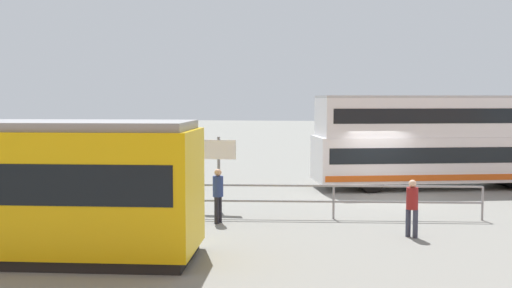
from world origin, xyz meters
The scene contains 6 objects.
ground_plane centered at (0.00, 0.00, 0.00)m, with size 160.00×160.00×0.00m, color gray.
double_decker_bus centered at (-2.65, -3.05, 2.00)m, with size 11.10×5.14×3.91m.
pedestrian_near_railing centered at (5.19, 5.63, 0.95)m, with size 0.38×0.38×1.66m.
pedestrian_crossing centered at (-0.45, 6.74, 0.90)m, with size 0.45×0.45×1.58m.
pedestrian_railing centered at (1.72, 4.47, 0.75)m, with size 9.25×0.97×1.08m.
info_sign centered at (5.61, 3.50, 1.75)m, with size 1.21×0.12×2.50m.
Camera 1 is at (1.34, 23.75, 3.79)m, focal length 43.12 mm.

